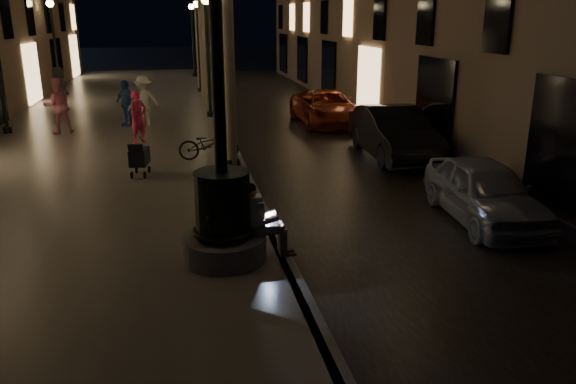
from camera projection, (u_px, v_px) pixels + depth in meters
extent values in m
plane|color=black|center=(220.00, 126.00, 21.75)|extent=(120.00, 120.00, 0.00)
cube|color=black|center=(296.00, 123.00, 22.30)|extent=(6.00, 45.00, 0.02)
cube|color=#615C56|center=(113.00, 127.00, 20.97)|extent=(8.00, 45.00, 0.20)
cube|color=#59595B|center=(220.00, 123.00, 21.72)|extent=(0.25, 45.00, 0.20)
cylinder|color=#59595B|center=(224.00, 247.00, 9.28)|extent=(1.40, 1.40, 0.40)
cylinder|color=black|center=(223.00, 204.00, 9.05)|extent=(0.90, 0.90, 1.10)
torus|color=black|center=(224.00, 230.00, 9.19)|extent=(1.04, 1.04, 0.10)
torus|color=black|center=(222.00, 181.00, 8.93)|extent=(0.89, 0.89, 0.09)
cylinder|color=black|center=(218.00, 69.00, 8.41)|extent=(0.20, 0.20, 3.20)
cube|color=tan|center=(257.00, 229.00, 9.29)|extent=(0.34, 0.22, 0.17)
cube|color=silver|center=(253.00, 211.00, 9.19)|extent=(0.42, 0.24, 0.53)
sphere|color=tan|center=(251.00, 191.00, 9.08)|extent=(0.20, 0.20, 0.20)
sphere|color=black|center=(250.00, 189.00, 9.07)|extent=(0.20, 0.20, 0.20)
cube|color=tan|center=(271.00, 230.00, 9.26)|extent=(0.43, 0.12, 0.13)
cube|color=tan|center=(269.00, 226.00, 9.42)|extent=(0.43, 0.12, 0.13)
cube|color=tan|center=(283.00, 242.00, 9.37)|extent=(0.12, 0.11, 0.48)
cube|color=tan|center=(281.00, 239.00, 9.53)|extent=(0.12, 0.11, 0.48)
cube|color=black|center=(289.00, 255.00, 9.45)|extent=(0.24, 0.09, 0.03)
cube|color=black|center=(287.00, 251.00, 9.61)|extent=(0.24, 0.09, 0.03)
cube|color=black|center=(271.00, 224.00, 9.32)|extent=(0.22, 0.31, 0.02)
cube|color=black|center=(262.00, 219.00, 9.26)|extent=(0.08, 0.31, 0.20)
cube|color=#B0C8FB|center=(263.00, 218.00, 9.26)|extent=(0.06, 0.28, 0.17)
cylinder|color=#6B604C|center=(230.00, 72.00, 14.34)|extent=(0.28, 0.28, 5.00)
cylinder|color=#6B604C|center=(214.00, 55.00, 19.95)|extent=(0.28, 0.28, 5.10)
cylinder|color=#6B604C|center=(203.00, 48.00, 25.57)|extent=(0.28, 0.28, 4.90)
cylinder|color=#6B604C|center=(198.00, 40.00, 31.16)|extent=(0.28, 0.28, 5.20)
cylinder|color=black|center=(230.00, 163.00, 15.05)|extent=(0.28, 0.28, 0.20)
cylinder|color=black|center=(228.00, 84.00, 14.42)|extent=(0.12, 0.12, 4.40)
cylinder|color=black|center=(211.00, 114.00, 22.54)|extent=(0.28, 0.28, 0.20)
cylinder|color=black|center=(208.00, 61.00, 21.91)|extent=(0.12, 0.12, 4.40)
sphere|color=#FFD88C|center=(206.00, 0.00, 21.23)|extent=(0.36, 0.36, 0.36)
cylinder|color=black|center=(201.00, 90.00, 30.02)|extent=(0.28, 0.28, 0.20)
cylinder|color=black|center=(199.00, 49.00, 29.39)|extent=(0.12, 0.12, 4.40)
sphere|color=#FFD88C|center=(197.00, 4.00, 28.72)|extent=(0.36, 0.36, 0.36)
cylinder|color=black|center=(195.00, 75.00, 37.51)|extent=(0.28, 0.28, 0.20)
cylinder|color=black|center=(193.00, 43.00, 36.88)|extent=(0.12, 0.12, 4.40)
sphere|color=#FFD88C|center=(191.00, 7.00, 36.20)|extent=(0.36, 0.36, 0.36)
cone|color=black|center=(191.00, 3.00, 36.13)|extent=(0.30, 0.30, 0.22)
cylinder|color=black|center=(7.00, 130.00, 19.34)|extent=(0.28, 0.28, 0.20)
cylinder|color=black|center=(61.00, 93.00, 28.69)|extent=(0.28, 0.28, 0.20)
cylinder|color=black|center=(56.00, 51.00, 28.06)|extent=(0.12, 0.12, 4.40)
sphere|color=#FFD88C|center=(50.00, 3.00, 27.39)|extent=(0.36, 0.36, 0.36)
cube|color=black|center=(139.00, 157.00, 14.04)|extent=(0.51, 0.73, 0.40)
cube|color=black|center=(136.00, 149.00, 13.66)|extent=(0.38, 0.21, 0.26)
cylinder|color=black|center=(132.00, 175.00, 13.90)|extent=(0.06, 0.18, 0.18)
cylinder|color=black|center=(145.00, 175.00, 13.91)|extent=(0.06, 0.18, 0.18)
cylinder|color=black|center=(137.00, 169.00, 14.41)|extent=(0.06, 0.18, 0.18)
cylinder|color=black|center=(149.00, 169.00, 14.43)|extent=(0.06, 0.18, 0.18)
cylinder|color=black|center=(141.00, 140.00, 14.28)|extent=(0.09, 0.40, 0.25)
imported|color=#9EA1A5|center=(484.00, 191.00, 11.47)|extent=(1.83, 3.86, 1.28)
imported|color=black|center=(394.00, 133.00, 16.56)|extent=(1.79, 4.64, 1.51)
imported|color=#9C3013|center=(327.00, 108.00, 21.86)|extent=(2.16, 4.67, 1.30)
imported|color=#D42A53|center=(138.00, 117.00, 17.64)|extent=(0.72, 0.70, 1.67)
imported|color=#D97384|center=(57.00, 106.00, 19.07)|extent=(1.09, 0.95, 1.89)
imported|color=silver|center=(144.00, 101.00, 20.45)|extent=(1.31, 0.99, 1.80)
imported|color=#2A549B|center=(126.00, 103.00, 20.39)|extent=(0.98, 0.98, 1.67)
imported|color=#38393E|center=(59.00, 88.00, 23.91)|extent=(0.88, 1.05, 1.83)
imported|color=black|center=(209.00, 144.00, 15.65)|extent=(1.71, 0.71, 0.88)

